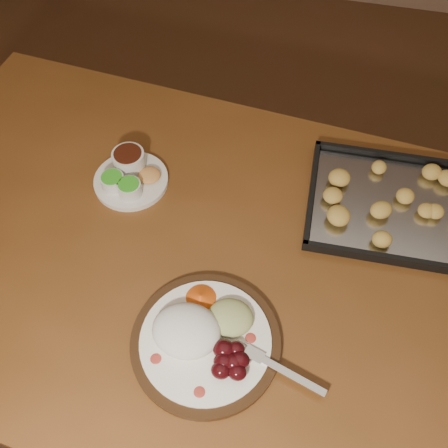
# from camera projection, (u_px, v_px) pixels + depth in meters

# --- Properties ---
(ground) EXTENTS (4.00, 4.00, 0.00)m
(ground) POSITION_uv_depth(u_px,v_px,m) (262.00, 307.00, 1.78)
(ground) COLOR #582F1E
(ground) RESTS_ON ground
(dining_table) EXTENTS (1.58, 1.04, 0.75)m
(dining_table) POSITION_uv_depth(u_px,v_px,m) (212.00, 278.00, 1.10)
(dining_table) COLOR brown
(dining_table) RESTS_ON ground
(dinner_plate) EXTENTS (0.36, 0.27, 0.06)m
(dinner_plate) POSITION_uv_depth(u_px,v_px,m) (204.00, 337.00, 0.90)
(dinner_plate) COLOR black
(dinner_plate) RESTS_ON dining_table
(condiment_saucer) EXTENTS (0.17, 0.17, 0.06)m
(condiment_saucer) POSITION_uv_depth(u_px,v_px,m) (129.00, 175.00, 1.12)
(condiment_saucer) COLOR silver
(condiment_saucer) RESTS_ON dining_table
(baking_tray) EXTENTS (0.41, 0.30, 0.04)m
(baking_tray) POSITION_uv_depth(u_px,v_px,m) (400.00, 206.00, 1.08)
(baking_tray) COLOR black
(baking_tray) RESTS_ON dining_table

